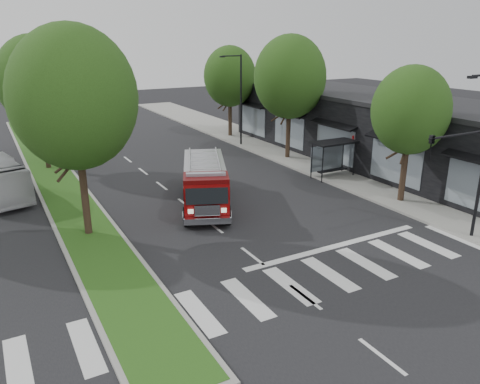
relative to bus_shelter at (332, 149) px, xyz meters
name	(u,v)px	position (x,y,z in m)	size (l,w,h in m)	color
ground	(252,256)	(-11.20, -8.15, -2.04)	(140.00, 140.00, 0.00)	black
sidewalk_right	(328,168)	(1.30, 1.85, -1.96)	(5.00, 80.00, 0.15)	gray
median	(53,175)	(-17.20, 9.85, -1.96)	(3.00, 50.00, 0.15)	gray
storefront_row	(375,130)	(5.80, 1.85, 0.46)	(8.00, 30.00, 5.00)	black
bus_shelter	(332,149)	(0.00, 0.00, 0.00)	(3.20, 1.60, 2.61)	black
tree_right_near	(411,110)	(0.30, -6.15, 3.47)	(4.40, 4.40, 8.05)	black
tree_right_mid	(290,77)	(0.30, 5.85, 4.45)	(5.60, 5.60, 9.72)	black
tree_right_far	(230,76)	(0.30, 15.85, 3.80)	(5.00, 5.00, 8.73)	black
tree_median_near	(74,98)	(-17.20, -2.15, 4.77)	(5.80, 5.80, 10.16)	black
tree_median_far	(37,81)	(-17.20, 11.85, 4.45)	(5.60, 5.60, 9.72)	black
streetlight_right_near	(474,148)	(-1.59, -11.65, 2.63)	(4.08, 0.22, 8.00)	black
streetlight_right_far	(239,96)	(-0.85, 11.85, 2.44)	(2.11, 0.20, 8.00)	black
fire_engine	(205,183)	(-10.19, -0.90, -0.70)	(5.36, 8.35, 2.79)	#4F0404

